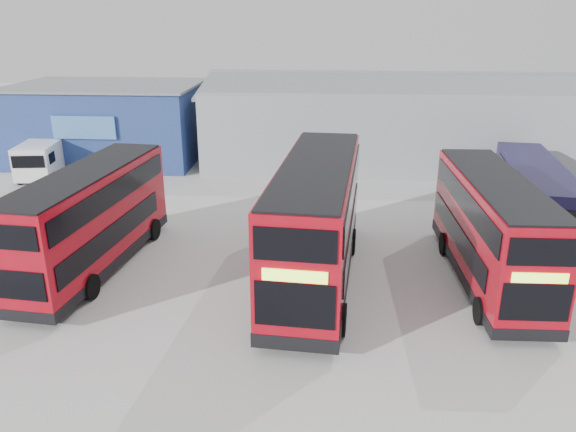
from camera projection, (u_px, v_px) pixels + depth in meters
The scene contains 8 objects.
ground_plane at pixel (300, 282), 21.31m from camera, with size 120.00×120.00×0.00m, color #ABABA5.
office_block at pixel (110, 122), 38.23m from camera, with size 12.30×8.32×5.12m.
maintenance_shed at pixel (432, 121), 38.59m from camera, with size 30.50×12.00×5.89m.
double_decker_left at pixel (91, 221), 21.82m from camera, with size 3.25×9.70×4.03m.
double_decker_centre at pixel (316, 224), 20.77m from camera, with size 3.52×11.06×4.60m.
double_decker_right at pixel (491, 231), 20.83m from camera, with size 2.58×9.56×4.02m.
single_decker_blue at pixel (535, 192), 27.40m from camera, with size 3.48×10.29×2.74m.
panel_van at pixel (44, 157), 34.58m from camera, with size 2.73×5.35×2.24m.
Camera 1 is at (0.94, -19.12, 9.70)m, focal length 35.00 mm.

